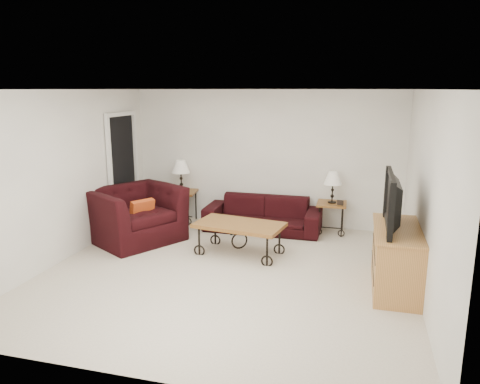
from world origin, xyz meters
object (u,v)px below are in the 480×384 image
sofa (263,214)px  television (399,201)px  coffee_table (239,239)px  lamp_right (333,187)px  backpack (304,225)px  side_table_right (331,218)px  lamp_left (181,176)px  tv_stand (397,259)px  side_table_left (182,206)px  armchair (136,215)px

sofa → television: 3.02m
sofa → coffee_table: 1.28m
lamp_right → backpack: 0.84m
sofa → side_table_right: bearing=8.5°
lamp_left → side_table_right: bearing=0.0°
tv_stand → side_table_right: bearing=114.1°
backpack → lamp_left: bearing=175.2°
tv_stand → television: 0.75m
sofa → lamp_left: lamp_left is taller
side_table_right → lamp_right: lamp_right is taller
side_table_left → tv_stand: (3.79, -2.14, 0.10)m
coffee_table → tv_stand: size_ratio=0.99×
coffee_table → backpack: 1.39m
lamp_left → tv_stand: (3.79, -2.14, -0.49)m
side_table_right → armchair: 3.40m
side_table_right → lamp_left: 2.90m
sofa → side_table_right: size_ratio=3.75×
armchair → backpack: size_ratio=3.23×
side_table_right → armchair: bearing=-158.1°
armchair → lamp_right: bearing=-37.4°
backpack → armchair: bearing=-157.8°
sofa → side_table_right: 1.22m
television → lamp_right: bearing=-156.3°
lamp_left → coffee_table: size_ratio=0.45×
coffee_table → lamp_left: bearing=136.5°
side_table_right → television: television is taller
armchair → television: size_ratio=1.16×
lamp_right → coffee_table: size_ratio=0.42×
side_table_right → tv_stand: tv_stand is taller
lamp_left → armchair: size_ratio=0.43×
lamp_left → backpack: 2.52m
side_table_right → armchair: size_ratio=0.40×
coffee_table → backpack: bearing=51.6°
side_table_left → side_table_right: 2.83m
lamp_left → coffee_table: 2.22m
lamp_right → side_table_left: bearing=180.0°
side_table_right → lamp_right: 0.55m
side_table_left → lamp_left: 0.60m
side_table_right → backpack: (-0.43, -0.37, -0.06)m
side_table_right → tv_stand: bearing=-65.9°
coffee_table → armchair: bearing=174.1°
side_table_right → coffee_table: side_table_right is taller
television → armchair: bearing=-102.1°
coffee_table → television: (2.23, -0.68, 0.90)m
lamp_left → television: television is taller
lamp_right → armchair: size_ratio=0.40×
tv_stand → backpack: bearing=128.1°
side_table_right → lamp_left: lamp_left is taller
armchair → side_table_left: bearing=16.6°
television → tv_stand: bearing=90.0°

